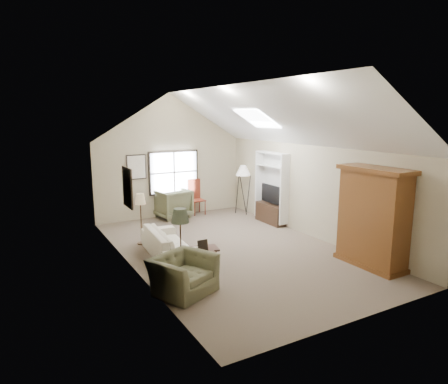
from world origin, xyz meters
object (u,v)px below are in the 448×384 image
armchair_near (183,275)px  armoire (373,217)px  side_chair (197,197)px  side_table (203,266)px  armchair_far (172,203)px  coffee_table (200,257)px  sofa (170,243)px

armchair_near → armoire: bearing=-35.0°
armoire → side_chair: bearing=102.7°
armoire → armchair_near: armoire is taller
side_table → side_chair: 5.43m
armchair_far → side_table: armchair_far is taller
armchair_far → armoire: bearing=101.3°
armchair_near → side_chair: 6.05m
armchair_far → side_table: bearing=65.9°
armoire → coffee_table: 3.90m
armoire → sofa: size_ratio=1.01×
armchair_far → side_chair: size_ratio=0.88×
sofa → coffee_table: sofa is taller
armoire → coffee_table: size_ratio=2.79×
armchair_far → side_chair: side_chair is taller
armchair_near → side_chair: size_ratio=0.93×
armchair_near → coffee_table: size_ratio=1.39×
sofa → coffee_table: (0.36, -0.93, -0.12)m
armchair_near → side_table: size_ratio=2.01×
coffee_table → armchair_near: bearing=-129.3°
sofa → armchair_far: armchair_far is taller
armoire → armchair_near: bearing=169.8°
armchair_near → side_chair: side_chair is taller
sofa → coffee_table: bearing=-154.2°
armchair_near → coffee_table: armchair_near is taller
armchair_near → side_table: 0.73m
armchair_near → coffee_table: bearing=25.8°
armoire → armchair_near: (-4.20, 0.75, -0.74)m
side_chair → side_table: bearing=-116.8°
armchair_near → side_table: bearing=7.9°
side_table → side_chair: (2.22, 4.95, 0.32)m
armchair_far → coffee_table: (-1.07, -4.28, -0.27)m
armchair_far → side_chair: 0.90m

